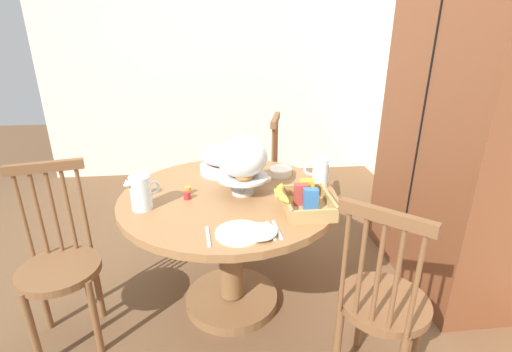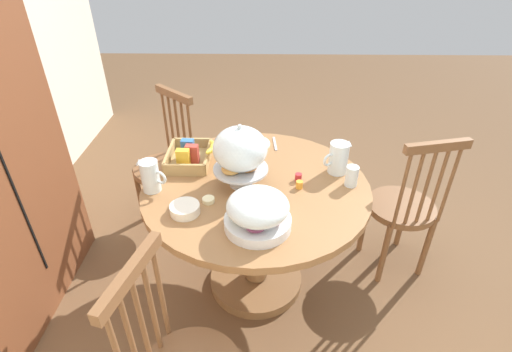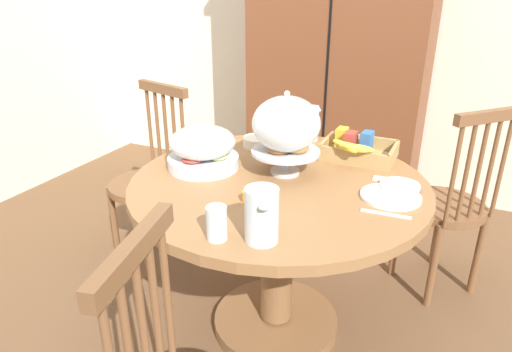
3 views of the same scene
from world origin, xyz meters
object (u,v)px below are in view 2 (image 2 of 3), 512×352
at_px(butter_dish, 208,200).
at_px(china_plate_small, 238,141).
at_px(pastry_stand_with_dome, 240,151).
at_px(dining_table, 256,216).
at_px(cereal_basket, 191,155).
at_px(fruit_platter_covered, 258,212).
at_px(china_plate_large, 252,144).
at_px(windsor_chair_facing_door, 166,167).
at_px(orange_juice_pitcher, 338,159).
at_px(milk_pitcher, 151,177).
at_px(windsor_chair_by_cabinet, 403,209).
at_px(cereal_bowl, 185,209).
at_px(drinking_glass, 352,176).

bearing_deg(butter_dish, china_plate_small, -10.16).
bearing_deg(pastry_stand_with_dome, dining_table, -86.43).
relative_size(cereal_basket, china_plate_small, 2.11).
distance_m(fruit_platter_covered, cereal_basket, 0.67).
height_order(pastry_stand_with_dome, china_plate_large, pastry_stand_with_dome).
bearing_deg(windsor_chair_facing_door, cereal_basket, -145.97).
relative_size(pastry_stand_with_dome, china_plate_large, 1.56).
bearing_deg(orange_juice_pitcher, milk_pitcher, 101.15).
distance_m(windsor_chair_by_cabinet, milk_pitcher, 1.47).
bearing_deg(cereal_basket, china_plate_large, -57.22).
bearing_deg(butter_dish, china_plate_large, -18.48).
bearing_deg(butter_dish, fruit_platter_covered, -126.76).
relative_size(dining_table, cereal_basket, 3.75).
bearing_deg(fruit_platter_covered, cereal_bowl, 74.75).
relative_size(pastry_stand_with_dome, fruit_platter_covered, 1.15).
height_order(pastry_stand_with_dome, butter_dish, pastry_stand_with_dome).
relative_size(windsor_chair_by_cabinet, cereal_bowl, 6.96).
bearing_deg(fruit_platter_covered, orange_juice_pitcher, -42.24).
bearing_deg(china_plate_large, windsor_chair_facing_door, 72.80).
bearing_deg(pastry_stand_with_dome, fruit_platter_covered, -164.69).
height_order(orange_juice_pitcher, china_plate_large, orange_juice_pitcher).
xyz_separation_m(fruit_platter_covered, cereal_basket, (0.55, 0.38, -0.04)).
bearing_deg(windsor_chair_by_cabinet, butter_dish, 106.75).
bearing_deg(butter_dish, drinking_glass, -77.49).
relative_size(dining_table, cereal_bowl, 8.47).
distance_m(windsor_chair_by_cabinet, windsor_chair_facing_door, 1.58).
bearing_deg(orange_juice_pitcher, china_plate_large, 57.13).
bearing_deg(fruit_platter_covered, milk_pitcher, 62.77).
distance_m(china_plate_large, butter_dish, 0.62).
xyz_separation_m(windsor_chair_by_cabinet, drinking_glass, (-0.17, 0.39, 0.34)).
bearing_deg(windsor_chair_by_cabinet, fruit_platter_covered, 120.77).
distance_m(orange_juice_pitcher, cereal_basket, 0.81).
height_order(china_plate_large, butter_dish, butter_dish).
bearing_deg(cereal_basket, china_plate_small, -46.65).
bearing_deg(milk_pitcher, windsor_chair_facing_door, 9.68).
distance_m(dining_table, orange_juice_pitcher, 0.54).
distance_m(milk_pitcher, china_plate_large, 0.70).
bearing_deg(windsor_chair_facing_door, fruit_platter_covered, -145.67).
height_order(dining_table, butter_dish, butter_dish).
bearing_deg(milk_pitcher, butter_dish, -107.99).
bearing_deg(china_plate_small, milk_pitcher, 141.56).
relative_size(pastry_stand_with_dome, china_plate_small, 2.29).
relative_size(windsor_chair_facing_door, drinking_glass, 8.86).
bearing_deg(china_plate_large, dining_table, -175.85).
distance_m(orange_juice_pitcher, drinking_glass, 0.14).
xyz_separation_m(pastry_stand_with_dome, milk_pitcher, (-0.06, 0.45, -0.12)).
height_order(cereal_basket, china_plate_large, cereal_basket).
bearing_deg(butter_dish, windsor_chair_by_cabinet, -73.25).
bearing_deg(milk_pitcher, orange_juice_pitcher, -78.85).
bearing_deg(fruit_platter_covered, windsor_chair_facing_door, 34.33).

